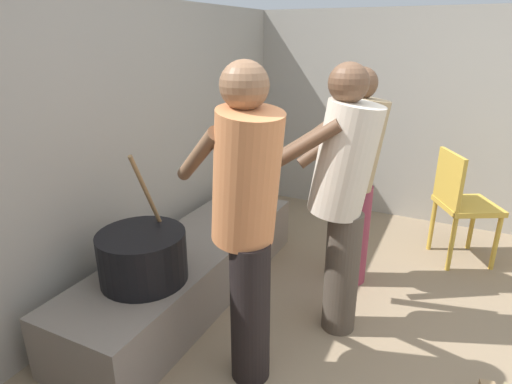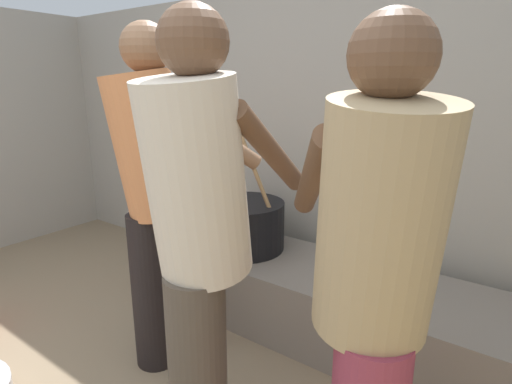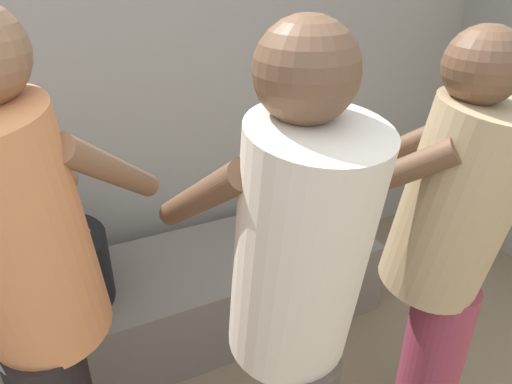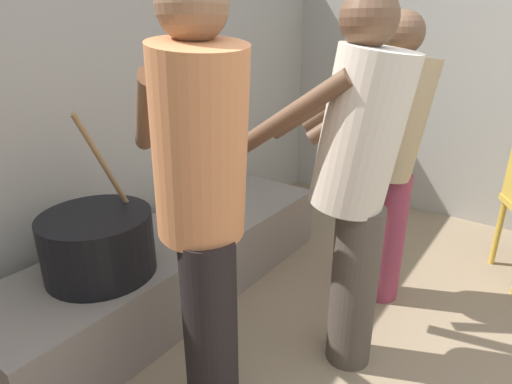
% 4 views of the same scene
% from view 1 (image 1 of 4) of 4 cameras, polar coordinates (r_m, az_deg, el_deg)
% --- Properties ---
extents(block_enclosure_rear, '(5.13, 0.20, 1.92)m').
position_cam_1_polar(block_enclosure_rear, '(2.78, -22.25, 3.58)').
color(block_enclosure_rear, '#9E998E').
rests_on(block_enclosure_rear, ground_plane).
extents(block_enclosure_right, '(0.20, 4.66, 1.92)m').
position_cam_1_polar(block_enclosure_right, '(4.29, 28.61, 8.07)').
color(block_enclosure_right, '#9E998E').
rests_on(block_enclosure_right, ground_plane).
extents(hearth_ledge, '(2.05, 0.60, 0.38)m').
position_cam_1_polar(hearth_ledge, '(2.97, -8.74, -10.27)').
color(hearth_ledge, slate).
rests_on(hearth_ledge, ground_plane).
extents(cooking_pot_main, '(0.49, 0.49, 0.74)m').
position_cam_1_polar(cooking_pot_main, '(2.49, -14.93, -8.33)').
color(cooking_pot_main, black).
rests_on(cooking_pot_main, hearth_ledge).
extents(cook_in_orange_shirt, '(0.64, 0.73, 1.60)m').
position_cam_1_polar(cook_in_orange_shirt, '(1.97, -1.32, -2.83)').
color(cook_in_orange_shirt, black).
rests_on(cook_in_orange_shirt, ground_plane).
extents(cook_in_cream_shirt, '(0.39, 0.68, 1.57)m').
position_cam_1_polar(cook_in_cream_shirt, '(2.38, 11.46, 0.36)').
color(cook_in_cream_shirt, '#4C4238').
rests_on(cook_in_cream_shirt, ground_plane).
extents(cook_in_tan_shirt, '(0.63, 0.70, 1.51)m').
position_cam_1_polar(cook_in_tan_shirt, '(2.91, 13.21, 3.17)').
color(cook_in_tan_shirt, '#8C3347').
rests_on(cook_in_tan_shirt, ground_plane).
extents(chair_yellow, '(0.54, 0.54, 0.88)m').
position_cam_1_polar(chair_yellow, '(3.61, 25.74, -1.15)').
color(chair_yellow, gold).
rests_on(chair_yellow, ground_plane).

